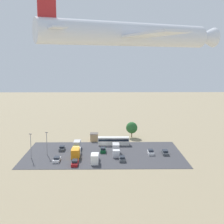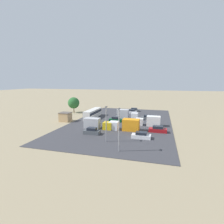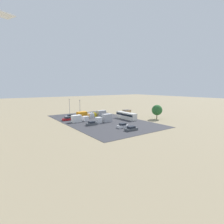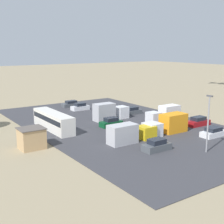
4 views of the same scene
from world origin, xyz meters
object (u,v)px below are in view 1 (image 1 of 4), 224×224
parked_car_0 (57,159)px  parked_car_4 (122,159)px  parked_truck_3 (76,153)px  parked_truck_2 (116,150)px  shed_building (94,137)px  parked_car_3 (75,163)px  parked_car_1 (62,148)px  parked_truck_0 (95,158)px  parked_car_6 (165,153)px  bus (113,141)px  parked_truck_1 (77,146)px  parked_car_5 (151,152)px  airplane (136,34)px  parked_car_2 (103,150)px

parked_car_0 → parked_car_4: size_ratio=1.06×
parked_truck_3 → parked_truck_2: bearing=11.1°
shed_building → parked_truck_3: bearing=76.4°
parked_car_3 → parked_truck_3: parked_truck_3 is taller
parked_car_1 → parked_truck_3: 9.58m
parked_truck_0 → parked_truck_2: bearing=50.6°
parked_car_3 → parked_car_6: 31.76m
bus → parked_truck_1: 14.85m
shed_building → parked_car_5: (-20.30, 18.94, -0.76)m
parked_car_0 → parked_car_6: parked_car_0 is taller
parked_car_0 → parked_car_4: parked_car_4 is taller
bus → parked_car_6: (-17.54, 12.43, -1.02)m
bus → airplane: bearing=3.1°
bus → parked_car_3: bearing=-28.1°
parked_truck_0 → airplane: (-9.35, 35.46, 35.34)m
parked_car_6 → parked_car_4: bearing=24.7°
parked_car_2 → parked_car_6: 21.59m
parked_car_1 → parked_truck_3: (-5.73, 7.64, 0.74)m
parked_car_6 → parked_car_1: bearing=-8.3°
shed_building → parked_truck_0: (-1.39, 27.33, -0.08)m
parked_car_3 → airplane: bearing=-64.9°
bus → parked_car_1: 19.98m
shed_building → parked_car_4: (-10.15, 26.07, -0.80)m
parked_car_5 → parked_truck_2: (11.99, -0.04, 0.88)m
parked_truck_3 → parked_car_3: bearing=-86.4°
parked_car_0 → airplane: 55.70m
parked_car_4 → parked_car_5: 12.41m
bus → parked_car_5: (-12.62, 12.21, -0.96)m
parked_car_5 → parked_truck_2: 12.03m
shed_building → parked_car_0: (10.86, 26.26, -0.81)m
parked_car_5 → parked_truck_0: bearing=23.9°
parked_car_6 → parked_truck_2: (16.90, -0.26, 0.95)m
parked_car_6 → parked_truck_2: parked_truck_2 is taller
parked_car_0 → parked_car_1: parked_car_1 is taller
parked_car_2 → shed_building: bearing=-76.8°
bus → parked_truck_3: parked_truck_3 is taller
parked_truck_2 → parked_truck_3: parked_truck_2 is taller
parked_truck_0 → parked_car_6: bearing=18.9°
bus → parked_car_3: (12.36, 23.16, -0.94)m
parked_car_2 → parked_car_3: size_ratio=0.89×
parked_truck_1 → airplane: (-16.44, 49.61, 35.37)m
parked_car_2 → parked_truck_3: (9.02, 5.27, 0.75)m
parked_car_3 → parked_car_1: bearing=111.4°
parked_truck_2 → airplane: 56.28m
bus → parked_car_5: size_ratio=2.95×
shed_building → bus: size_ratio=0.30×
parked_truck_0 → parked_car_2: bearing=77.6°
parked_car_1 → parked_car_5: size_ratio=1.02×
airplane → parked_car_2: bearing=163.7°
parked_car_5 → parked_car_3: bearing=23.7°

